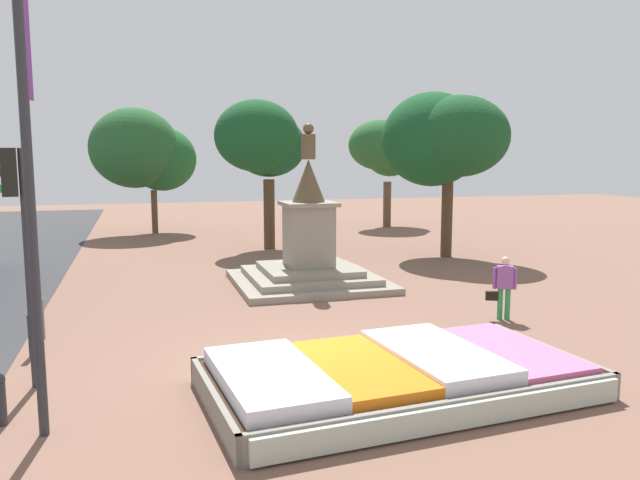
% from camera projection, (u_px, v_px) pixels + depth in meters
% --- Properties ---
extents(ground_plane, '(87.30, 87.30, 0.00)m').
position_uv_depth(ground_plane, '(303.00, 367.00, 11.88)').
color(ground_plane, brown).
extents(flower_planter, '(6.71, 4.01, 0.66)m').
position_uv_depth(flower_planter, '(394.00, 376.00, 10.55)').
color(flower_planter, '#38281C').
rests_on(flower_planter, ground_plane).
extents(statue_monument, '(4.54, 4.54, 4.97)m').
position_uv_depth(statue_monument, '(309.00, 254.00, 19.34)').
color(statue_monument, gray).
rests_on(statue_monument, ground_plane).
extents(traffic_light_mid_block, '(0.42, 0.31, 4.12)m').
position_uv_depth(traffic_light_mid_block, '(19.00, 224.00, 10.44)').
color(traffic_light_mid_block, '#2D2D33').
rests_on(traffic_light_mid_block, ground_plane).
extents(banner_pole, '(0.15, 0.59, 7.29)m').
position_uv_depth(banner_pole, '(29.00, 168.00, 8.50)').
color(banner_pole, '#2D2D33').
rests_on(banner_pole, ground_plane).
extents(pedestrian_with_handbag, '(0.69, 0.41, 1.57)m').
position_uv_depth(pedestrian_with_handbag, '(504.00, 285.00, 15.21)').
color(pedestrian_with_handbag, '#338C4C').
rests_on(pedestrian_with_handbag, ground_plane).
extents(kerb_bollard_mid_a, '(0.17, 0.17, 0.79)m').
position_uv_depth(kerb_bollard_mid_a, '(0.00, 398.00, 9.27)').
color(kerb_bollard_mid_a, '#2D2D33').
rests_on(kerb_bollard_mid_a, ground_plane).
extents(kerb_bollard_mid_b, '(0.14, 0.14, 0.88)m').
position_uv_depth(kerb_bollard_mid_b, '(31.00, 334.00, 12.43)').
color(kerb_bollard_mid_b, '#2D2D33').
rests_on(kerb_bollard_mid_b, ground_plane).
extents(kerb_bollard_north, '(0.16, 0.16, 0.93)m').
position_uv_depth(kerb_bollard_north, '(41.00, 317.00, 13.63)').
color(kerb_bollard_north, slate).
rests_on(kerb_bollard_north, ground_plane).
extents(park_tree_far_left, '(4.12, 3.83, 5.99)m').
position_uv_depth(park_tree_far_left, '(385.00, 148.00, 35.18)').
color(park_tree_far_left, brown).
rests_on(park_tree_far_left, ground_plane).
extents(park_tree_behind_statue, '(4.01, 4.07, 6.32)m').
position_uv_depth(park_tree_behind_statue, '(262.00, 141.00, 26.40)').
color(park_tree_behind_statue, '#4C3823').
rests_on(park_tree_behind_statue, ground_plane).
extents(park_tree_far_right, '(5.33, 4.24, 6.40)m').
position_uv_depth(park_tree_far_right, '(145.00, 152.00, 31.71)').
color(park_tree_far_right, brown).
rests_on(park_tree_far_right, ground_plane).
extents(park_tree_street_side, '(4.56, 4.90, 6.48)m').
position_uv_depth(park_tree_street_side, '(443.00, 139.00, 24.24)').
color(park_tree_street_side, '#4C3823').
rests_on(park_tree_street_side, ground_plane).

